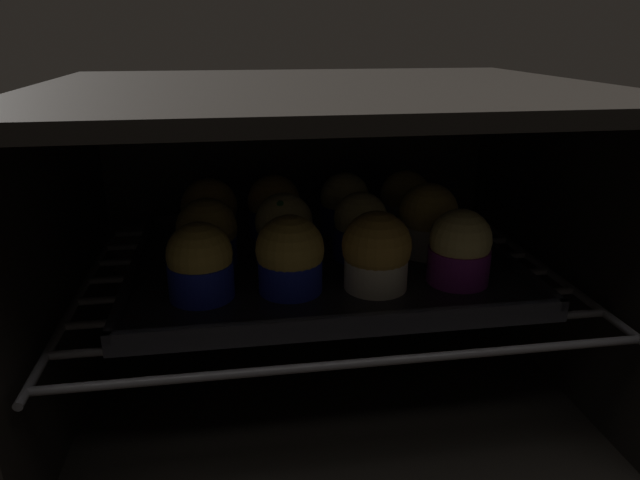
# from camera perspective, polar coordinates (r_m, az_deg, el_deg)

# --- Properties ---
(oven_cavity) EXTENTS (0.59, 0.47, 0.37)m
(oven_cavity) POSITION_cam_1_polar(r_m,az_deg,el_deg) (0.70, -0.31, 0.33)
(oven_cavity) COLOR black
(oven_cavity) RESTS_ON ground
(oven_rack) EXTENTS (0.55, 0.42, 0.01)m
(oven_rack) POSITION_cam_1_polar(r_m,az_deg,el_deg) (0.67, 0.23, -3.61)
(oven_rack) COLOR #4C494C
(oven_rack) RESTS_ON oven_cavity
(baking_tray) EXTENTS (0.43, 0.35, 0.02)m
(baking_tray) POSITION_cam_1_polar(r_m,az_deg,el_deg) (0.68, 0.00, -2.20)
(baking_tray) COLOR black
(baking_tray) RESTS_ON oven_rack
(muffin_row0_col0) EXTENTS (0.07, 0.07, 0.08)m
(muffin_row0_col0) POSITION_cam_1_polar(r_m,az_deg,el_deg) (0.58, -11.87, -2.32)
(muffin_row0_col0) COLOR #1928B7
(muffin_row0_col0) RESTS_ON baking_tray
(muffin_row0_col1) EXTENTS (0.07, 0.07, 0.08)m
(muffin_row0_col1) POSITION_cam_1_polar(r_m,az_deg,el_deg) (0.59, -3.01, -1.70)
(muffin_row0_col1) COLOR #1928B7
(muffin_row0_col1) RESTS_ON baking_tray
(muffin_row0_col2) EXTENTS (0.07, 0.07, 0.08)m
(muffin_row0_col2) POSITION_cam_1_polar(r_m,az_deg,el_deg) (0.59, 5.64, -1.33)
(muffin_row0_col2) COLOR silver
(muffin_row0_col2) RESTS_ON baking_tray
(muffin_row0_col3) EXTENTS (0.07, 0.07, 0.08)m
(muffin_row0_col3) POSITION_cam_1_polar(r_m,az_deg,el_deg) (0.62, 13.76, -0.88)
(muffin_row0_col3) COLOR #7A238C
(muffin_row0_col3) RESTS_ON baking_tray
(muffin_row1_col0) EXTENTS (0.07, 0.07, 0.08)m
(muffin_row1_col0) POSITION_cam_1_polar(r_m,az_deg,el_deg) (0.67, -11.19, 0.56)
(muffin_row1_col0) COLOR #1928B7
(muffin_row1_col0) RESTS_ON baking_tray
(muffin_row1_col1) EXTENTS (0.07, 0.07, 0.08)m
(muffin_row1_col1) POSITION_cam_1_polar(r_m,az_deg,el_deg) (0.66, -3.61, 1.02)
(muffin_row1_col1) COLOR #1928B7
(muffin_row1_col1) RESTS_ON baking_tray
(muffin_row1_col2) EXTENTS (0.07, 0.07, 0.08)m
(muffin_row1_col2) POSITION_cam_1_polar(r_m,az_deg,el_deg) (0.68, 4.06, 1.23)
(muffin_row1_col2) COLOR #1928B7
(muffin_row1_col2) RESTS_ON baking_tray
(muffin_row1_col3) EXTENTS (0.07, 0.07, 0.09)m
(muffin_row1_col3) POSITION_cam_1_polar(r_m,az_deg,el_deg) (0.70, 10.71, 1.90)
(muffin_row1_col3) COLOR silver
(muffin_row1_col3) RESTS_ON baking_tray
(muffin_row2_col0) EXTENTS (0.07, 0.07, 0.08)m
(muffin_row2_col0) POSITION_cam_1_polar(r_m,az_deg,el_deg) (0.74, -10.96, 2.73)
(muffin_row2_col0) COLOR #1928B7
(muffin_row2_col0) RESTS_ON baking_tray
(muffin_row2_col1) EXTENTS (0.07, 0.07, 0.08)m
(muffin_row2_col1) POSITION_cam_1_polar(r_m,az_deg,el_deg) (0.75, -4.62, 3.21)
(muffin_row2_col1) COLOR #1928B7
(muffin_row2_col1) RESTS_ON baking_tray
(muffin_row2_col2) EXTENTS (0.07, 0.07, 0.08)m
(muffin_row2_col2) POSITION_cam_1_polar(r_m,az_deg,el_deg) (0.76, 2.46, 3.54)
(muffin_row2_col2) COLOR #1928B7
(muffin_row2_col2) RESTS_ON baking_tray
(muffin_row2_col3) EXTENTS (0.07, 0.07, 0.08)m
(muffin_row2_col3) POSITION_cam_1_polar(r_m,az_deg,el_deg) (0.78, 8.47, 3.75)
(muffin_row2_col3) COLOR silver
(muffin_row2_col3) RESTS_ON baking_tray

